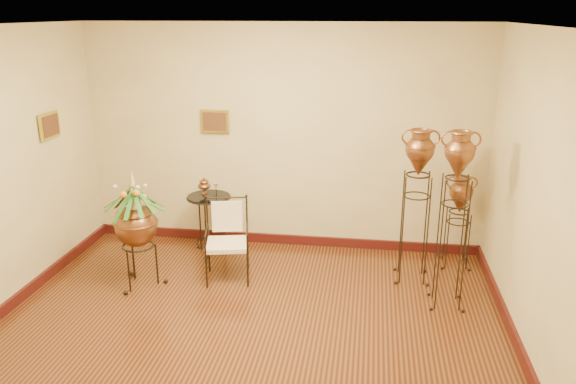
# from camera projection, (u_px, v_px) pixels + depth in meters

# --- Properties ---
(ground) EXTENTS (5.00, 5.00, 0.00)m
(ground) POSITION_uv_depth(u_px,v_px,m) (239.00, 351.00, 5.05)
(ground) COLOR brown
(ground) RESTS_ON ground
(room_shell) EXTENTS (5.02, 5.02, 2.81)m
(room_shell) POSITION_uv_depth(u_px,v_px,m) (233.00, 165.00, 4.53)
(room_shell) COLOR beige
(room_shell) RESTS_ON ground
(amphora_tall) EXTENTS (0.41, 0.41, 1.86)m
(amphora_tall) POSITION_uv_depth(u_px,v_px,m) (453.00, 219.00, 5.57)
(amphora_tall) COLOR black
(amphora_tall) RESTS_ON ground
(amphora_mid) EXTENTS (0.49, 0.49, 1.75)m
(amphora_mid) POSITION_uv_depth(u_px,v_px,m) (416.00, 205.00, 6.15)
(amphora_mid) COLOR black
(amphora_mid) RESTS_ON ground
(amphora_short) EXTENTS (0.40, 0.40, 1.13)m
(amphora_short) POSITION_uv_depth(u_px,v_px,m) (458.00, 221.00, 6.60)
(amphora_short) COLOR black
(amphora_short) RESTS_ON ground
(planter_urn) EXTENTS (0.83, 0.83, 1.35)m
(planter_urn) POSITION_uv_depth(u_px,v_px,m) (136.00, 221.00, 6.05)
(planter_urn) COLOR black
(planter_urn) RESTS_ON ground
(armchair) EXTENTS (0.61, 0.58, 0.93)m
(armchair) POSITION_uv_depth(u_px,v_px,m) (227.00, 241.00, 6.27)
(armchair) COLOR black
(armchair) RESTS_ON ground
(side_table) EXTENTS (0.60, 0.60, 0.97)m
(side_table) POSITION_uv_depth(u_px,v_px,m) (210.00, 224.00, 6.96)
(side_table) COLOR black
(side_table) RESTS_ON ground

